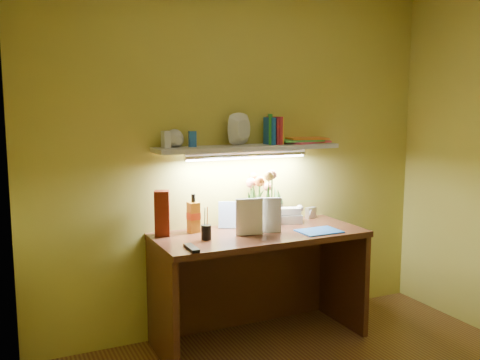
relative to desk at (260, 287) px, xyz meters
name	(u,v)px	position (x,y,z in m)	size (l,w,h in m)	color
desk	(260,287)	(0.00, 0.00, 0.00)	(1.40, 0.60, 0.75)	#3E1C11
flower_bouquet	(264,199)	(0.12, 0.17, 0.56)	(0.24, 0.24, 0.38)	#080A33
telephone	(286,214)	(0.31, 0.19, 0.44)	(0.21, 0.16, 0.12)	beige
desk_clock	(311,213)	(0.55, 0.23, 0.42)	(0.08, 0.04, 0.08)	silver
whisky_bottle	(193,213)	(-0.40, 0.19, 0.50)	(0.07, 0.07, 0.26)	#9F5A0E
whisky_box	(162,213)	(-0.61, 0.19, 0.52)	(0.09, 0.09, 0.29)	#5B170A
pen_cup	(206,227)	(-0.39, -0.02, 0.45)	(0.07, 0.07, 0.16)	black
art_card	(232,215)	(-0.11, 0.20, 0.47)	(0.18, 0.04, 0.18)	white
tv_remote	(192,248)	(-0.55, -0.20, 0.38)	(0.05, 0.17, 0.02)	black
blue_folder	(319,231)	(0.37, -0.15, 0.38)	(0.27, 0.20, 0.01)	blue
desk_book_a	(236,218)	(-0.19, -0.02, 0.50)	(0.18, 0.02, 0.24)	white
desk_book_b	(256,215)	(-0.03, 0.00, 0.49)	(0.17, 0.02, 0.24)	silver
wall_shelf	(252,142)	(0.03, 0.18, 0.96)	(1.32, 0.37, 0.24)	silver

